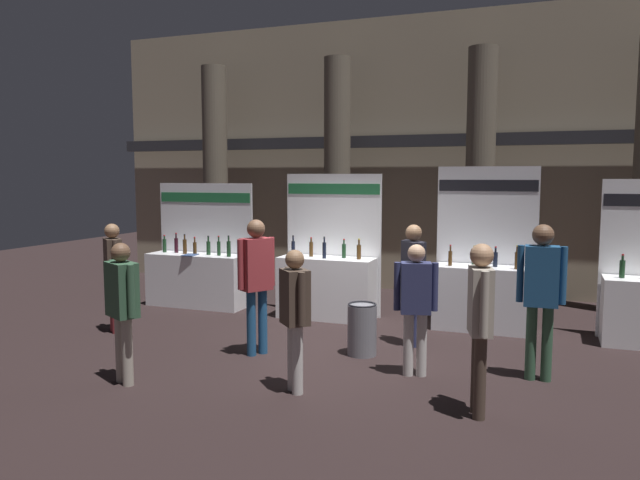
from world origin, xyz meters
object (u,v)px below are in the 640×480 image
(exhibitor_booth_1, at_px, (327,281))
(exhibitor_booth_2, at_px, (483,290))
(trash_bin, at_px, (362,329))
(visitor_4, at_px, (113,269))
(visitor_2, at_px, (480,315))
(visitor_3, at_px, (295,309))
(visitor_0, at_px, (256,274))
(exhibitor_booth_0, at_px, (198,274))
(visitor_6, at_px, (122,300))
(visitor_5, at_px, (541,287))
(visitor_7, at_px, (413,274))
(visitor_1, at_px, (416,299))

(exhibitor_booth_1, relative_size, exhibitor_booth_2, 0.95)
(exhibitor_booth_2, bearing_deg, trash_bin, -124.61)
(exhibitor_booth_1, height_order, visitor_4, exhibitor_booth_1)
(trash_bin, height_order, visitor_2, visitor_2)
(exhibitor_booth_2, bearing_deg, visitor_3, -114.82)
(visitor_0, distance_m, visitor_3, 1.55)
(trash_bin, bearing_deg, visitor_0, -160.35)
(exhibitor_booth_2, bearing_deg, exhibitor_booth_0, -179.46)
(exhibitor_booth_1, xyz_separation_m, visitor_2, (2.86, -3.48, 0.41))
(visitor_4, height_order, visitor_6, visitor_4)
(exhibitor_booth_0, bearing_deg, visitor_5, -20.16)
(visitor_3, relative_size, visitor_7, 0.93)
(exhibitor_booth_0, xyz_separation_m, visitor_0, (2.42, -2.43, 0.52))
(visitor_2, distance_m, visitor_4, 5.78)
(visitor_2, bearing_deg, visitor_7, 12.52)
(visitor_0, xyz_separation_m, visitor_5, (3.58, 0.23, 0.02))
(exhibitor_booth_0, relative_size, visitor_0, 1.24)
(exhibitor_booth_2, distance_m, visitor_0, 3.70)
(exhibitor_booth_0, height_order, visitor_1, exhibitor_booth_0)
(visitor_0, distance_m, visitor_2, 3.23)
(trash_bin, bearing_deg, visitor_2, -43.39)
(exhibitor_booth_0, xyz_separation_m, visitor_3, (3.46, -3.57, 0.36))
(visitor_5, relative_size, visitor_6, 1.12)
(visitor_0, bearing_deg, visitor_3, 75.19)
(visitor_6, xyz_separation_m, visitor_7, (2.80, 2.76, 0.03))
(visitor_1, bearing_deg, visitor_2, -64.77)
(visitor_4, relative_size, visitor_5, 0.91)
(visitor_0, xyz_separation_m, visitor_2, (3.02, -1.12, -0.06))
(visitor_1, distance_m, visitor_2, 1.32)
(visitor_4, distance_m, visitor_7, 4.54)
(visitor_0, height_order, visitor_1, visitor_0)
(exhibitor_booth_2, height_order, trash_bin, exhibitor_booth_2)
(exhibitor_booth_1, bearing_deg, visitor_7, -34.61)
(visitor_0, bearing_deg, exhibitor_booth_1, -151.03)
(visitor_0, height_order, visitor_2, visitor_0)
(visitor_5, bearing_deg, trash_bin, -8.29)
(visitor_0, bearing_deg, visitor_5, 126.49)
(trash_bin, xyz_separation_m, visitor_0, (-1.33, -0.48, 0.75))
(exhibitor_booth_1, relative_size, visitor_1, 1.53)
(visitor_7, bearing_deg, visitor_5, 21.27)
(visitor_1, bearing_deg, exhibitor_booth_0, 135.89)
(visitor_5, height_order, visitor_7, visitor_5)
(visitor_1, bearing_deg, visitor_7, 88.22)
(exhibitor_booth_1, bearing_deg, exhibitor_booth_2, 2.68)
(visitor_0, relative_size, visitor_3, 1.14)
(trash_bin, bearing_deg, visitor_3, -100.27)
(trash_bin, bearing_deg, exhibitor_booth_0, 152.52)
(exhibitor_booth_0, height_order, trash_bin, exhibitor_booth_0)
(visitor_2, xyz_separation_m, visitor_6, (-3.95, -0.46, -0.05))
(visitor_3, distance_m, visitor_7, 2.46)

